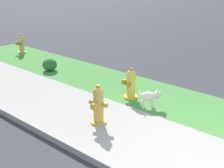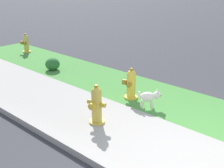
{
  "view_description": "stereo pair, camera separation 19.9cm",
  "coord_description": "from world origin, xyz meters",
  "px_view_note": "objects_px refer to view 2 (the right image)",
  "views": [
    {
      "loc": [
        1.59,
        -3.79,
        2.71
      ],
      "look_at": [
        -2.52,
        0.89,
        0.4
      ],
      "focal_mm": 50.0,
      "sensor_mm": 36.0,
      "label": 1
    },
    {
      "loc": [
        1.74,
        -3.66,
        2.71
      ],
      "look_at": [
        -2.52,
        0.89,
        0.4
      ],
      "focal_mm": 50.0,
      "sensor_mm": 36.0,
      "label": 2
    }
  ],
  "objects_px": {
    "fire_hydrant_by_grass_verge": "(131,84)",
    "small_white_dog": "(150,97)",
    "fire_hydrant_near_corner": "(96,105)",
    "shrub_bush_far_verge": "(53,64)",
    "fire_hydrant_across_street": "(26,44)"
  },
  "relations": [
    {
      "from": "fire_hydrant_near_corner",
      "to": "small_white_dog",
      "type": "height_order",
      "value": "fire_hydrant_near_corner"
    },
    {
      "from": "small_white_dog",
      "to": "fire_hydrant_near_corner",
      "type": "bearing_deg",
      "value": -146.45
    },
    {
      "from": "fire_hydrant_by_grass_verge",
      "to": "fire_hydrant_across_street",
      "type": "xyz_separation_m",
      "value": [
        -5.22,
        0.66,
        -0.02
      ]
    },
    {
      "from": "fire_hydrant_near_corner",
      "to": "shrub_bush_far_verge",
      "type": "xyz_separation_m",
      "value": [
        -3.26,
        1.42,
        -0.19
      ]
    },
    {
      "from": "fire_hydrant_near_corner",
      "to": "fire_hydrant_across_street",
      "type": "relative_size",
      "value": 1.16
    },
    {
      "from": "fire_hydrant_near_corner",
      "to": "shrub_bush_far_verge",
      "type": "height_order",
      "value": "fire_hydrant_near_corner"
    },
    {
      "from": "fire_hydrant_near_corner",
      "to": "fire_hydrant_by_grass_verge",
      "type": "relative_size",
      "value": 1.09
    },
    {
      "from": "fire_hydrant_across_street",
      "to": "fire_hydrant_near_corner",
      "type": "bearing_deg",
      "value": -155.68
    },
    {
      "from": "fire_hydrant_across_street",
      "to": "small_white_dog",
      "type": "bearing_deg",
      "value": -143.34
    },
    {
      "from": "fire_hydrant_across_street",
      "to": "small_white_dog",
      "type": "height_order",
      "value": "fire_hydrant_across_street"
    },
    {
      "from": "fire_hydrant_near_corner",
      "to": "fire_hydrant_across_street",
      "type": "xyz_separation_m",
      "value": [
        -5.54,
        2.01,
        -0.06
      ]
    },
    {
      "from": "fire_hydrant_by_grass_verge",
      "to": "small_white_dog",
      "type": "bearing_deg",
      "value": -123.03
    },
    {
      "from": "fire_hydrant_near_corner",
      "to": "shrub_bush_far_verge",
      "type": "relative_size",
      "value": 1.87
    },
    {
      "from": "fire_hydrant_near_corner",
      "to": "small_white_dog",
      "type": "xyz_separation_m",
      "value": [
        0.29,
        1.23,
        -0.13
      ]
    },
    {
      "from": "shrub_bush_far_verge",
      "to": "small_white_dog",
      "type": "bearing_deg",
      "value": -3.12
    }
  ]
}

